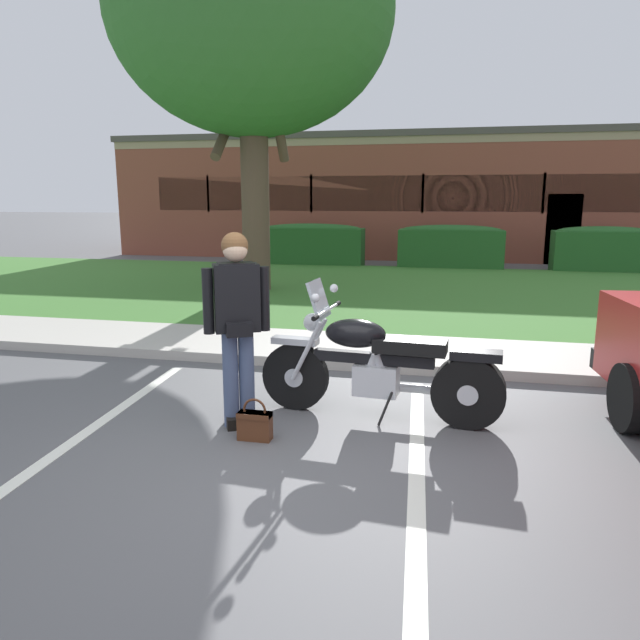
{
  "coord_description": "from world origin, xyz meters",
  "views": [
    {
      "loc": [
        1.12,
        -3.86,
        1.99
      ],
      "look_at": [
        -0.06,
        1.52,
        0.85
      ],
      "focal_mm": 33.33,
      "sensor_mm": 36.0,
      "label": 1
    }
  ],
  "objects_px": {
    "motorcycle": "(387,367)",
    "hedge_center_right": "(603,248)",
    "rider_person": "(237,316)",
    "handbag": "(255,423)",
    "hedge_center_left": "(450,246)",
    "brick_building": "(429,197)",
    "shade_tree": "(251,12)",
    "hedge_left": "(312,243)"
  },
  "relations": [
    {
      "from": "motorcycle",
      "to": "hedge_left",
      "type": "relative_size",
      "value": 0.74
    },
    {
      "from": "hedge_left",
      "to": "motorcycle",
      "type": "bearing_deg",
      "value": -73.77
    },
    {
      "from": "hedge_center_left",
      "to": "brick_building",
      "type": "height_order",
      "value": "brick_building"
    },
    {
      "from": "hedge_center_left",
      "to": "brick_building",
      "type": "bearing_deg",
      "value": 97.75
    },
    {
      "from": "hedge_center_right",
      "to": "handbag",
      "type": "bearing_deg",
      "value": -113.36
    },
    {
      "from": "hedge_center_right",
      "to": "hedge_left",
      "type": "bearing_deg",
      "value": -180.0
    },
    {
      "from": "motorcycle",
      "to": "hedge_center_right",
      "type": "distance_m",
      "value": 12.94
    },
    {
      "from": "rider_person",
      "to": "handbag",
      "type": "bearing_deg",
      "value": -50.3
    },
    {
      "from": "motorcycle",
      "to": "hedge_center_right",
      "type": "relative_size",
      "value": 0.86
    },
    {
      "from": "handbag",
      "to": "hedge_left",
      "type": "bearing_deg",
      "value": 101.05
    },
    {
      "from": "brick_building",
      "to": "hedge_center_right",
      "type": "bearing_deg",
      "value": -53.63
    },
    {
      "from": "motorcycle",
      "to": "shade_tree",
      "type": "relative_size",
      "value": 0.28
    },
    {
      "from": "rider_person",
      "to": "hedge_center_left",
      "type": "xyz_separation_m",
      "value": [
        1.76,
        12.56,
        -0.34
      ]
    },
    {
      "from": "shade_tree",
      "to": "hedge_center_left",
      "type": "height_order",
      "value": "shade_tree"
    },
    {
      "from": "rider_person",
      "to": "brick_building",
      "type": "xyz_separation_m",
      "value": [
        0.84,
        19.27,
        1.03
      ]
    },
    {
      "from": "motorcycle",
      "to": "rider_person",
      "type": "height_order",
      "value": "rider_person"
    },
    {
      "from": "handbag",
      "to": "brick_building",
      "type": "bearing_deg",
      "value": 88.22
    },
    {
      "from": "handbag",
      "to": "hedge_center_right",
      "type": "relative_size",
      "value": 0.14
    },
    {
      "from": "motorcycle",
      "to": "hedge_center_right",
      "type": "xyz_separation_m",
      "value": [
        4.53,
        12.12,
        0.16
      ]
    },
    {
      "from": "shade_tree",
      "to": "brick_building",
      "type": "distance_m",
      "value": 12.87
    },
    {
      "from": "motorcycle",
      "to": "handbag",
      "type": "bearing_deg",
      "value": -144.27
    },
    {
      "from": "rider_person",
      "to": "shade_tree",
      "type": "bearing_deg",
      "value": 107.17
    },
    {
      "from": "rider_person",
      "to": "brick_building",
      "type": "relative_size",
      "value": 0.08
    },
    {
      "from": "hedge_center_left",
      "to": "rider_person",
      "type": "bearing_deg",
      "value": -97.96
    },
    {
      "from": "shade_tree",
      "to": "motorcycle",
      "type": "bearing_deg",
      "value": -62.85
    },
    {
      "from": "motorcycle",
      "to": "handbag",
      "type": "distance_m",
      "value": 1.3
    },
    {
      "from": "shade_tree",
      "to": "hedge_left",
      "type": "xyz_separation_m",
      "value": [
        -0.02,
        5.28,
        -4.89
      ]
    },
    {
      "from": "hedge_left",
      "to": "hedge_center_left",
      "type": "bearing_deg",
      "value": 0.0
    },
    {
      "from": "hedge_center_right",
      "to": "rider_person",
      "type": "bearing_deg",
      "value": -114.72
    },
    {
      "from": "rider_person",
      "to": "brick_building",
      "type": "bearing_deg",
      "value": 87.49
    },
    {
      "from": "rider_person",
      "to": "hedge_center_right",
      "type": "height_order",
      "value": "rider_person"
    },
    {
      "from": "shade_tree",
      "to": "hedge_left",
      "type": "bearing_deg",
      "value": 90.22
    },
    {
      "from": "shade_tree",
      "to": "hedge_center_right",
      "type": "bearing_deg",
      "value": 33.29
    },
    {
      "from": "handbag",
      "to": "brick_building",
      "type": "height_order",
      "value": "brick_building"
    },
    {
      "from": "shade_tree",
      "to": "hedge_center_right",
      "type": "relative_size",
      "value": 3.06
    },
    {
      "from": "hedge_center_left",
      "to": "brick_building",
      "type": "relative_size",
      "value": 0.14
    },
    {
      "from": "rider_person",
      "to": "shade_tree",
      "type": "relative_size",
      "value": 0.21
    },
    {
      "from": "motorcycle",
      "to": "hedge_center_left",
      "type": "relative_size",
      "value": 0.77
    },
    {
      "from": "hedge_center_right",
      "to": "hedge_center_left",
      "type": "bearing_deg",
      "value": -180.0
    },
    {
      "from": "motorcycle",
      "to": "handbag",
      "type": "xyz_separation_m",
      "value": [
        -1.02,
        -0.73,
        -0.34
      ]
    },
    {
      "from": "hedge_left",
      "to": "hedge_center_right",
      "type": "relative_size",
      "value": 1.17
    },
    {
      "from": "handbag",
      "to": "hedge_left",
      "type": "xyz_separation_m",
      "value": [
        -2.51,
        12.85,
        0.51
      ]
    }
  ]
}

